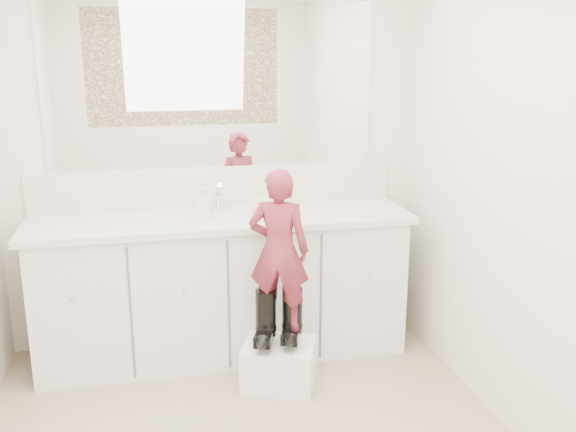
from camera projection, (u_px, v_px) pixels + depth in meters
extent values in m
plane|color=beige|center=(215.00, 157.00, 4.02)|extent=(2.60, 0.00, 2.60)
plane|color=beige|center=(388.00, 424.00, 1.19)|extent=(2.60, 0.00, 2.60)
plane|color=beige|center=(540.00, 202.00, 2.87)|extent=(0.00, 3.00, 3.00)
cube|color=silver|center=(223.00, 288.00, 3.96)|extent=(2.20, 0.55, 0.85)
cube|color=beige|center=(221.00, 220.00, 3.83)|extent=(2.28, 0.58, 0.04)
cube|color=beige|center=(216.00, 186.00, 4.05)|extent=(2.28, 0.03, 0.25)
cube|color=white|center=(213.00, 86.00, 3.89)|extent=(2.00, 0.02, 1.00)
cube|color=#472819|center=(396.00, 185.00, 1.08)|extent=(2.00, 0.01, 1.20)
cylinder|color=silver|center=(218.00, 202.00, 3.97)|extent=(0.08, 0.08, 0.10)
imported|color=beige|center=(259.00, 206.00, 3.86)|extent=(0.11, 0.11, 0.10)
imported|color=silver|center=(203.00, 204.00, 3.72)|extent=(0.10, 0.10, 0.19)
cube|color=white|center=(279.00, 364.00, 3.64)|extent=(0.49, 0.45, 0.25)
imported|color=#B4374D|center=(279.00, 250.00, 3.46)|extent=(0.39, 0.32, 0.90)
cylinder|color=#CE5087|center=(292.00, 233.00, 3.44)|extent=(0.13, 0.06, 0.06)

